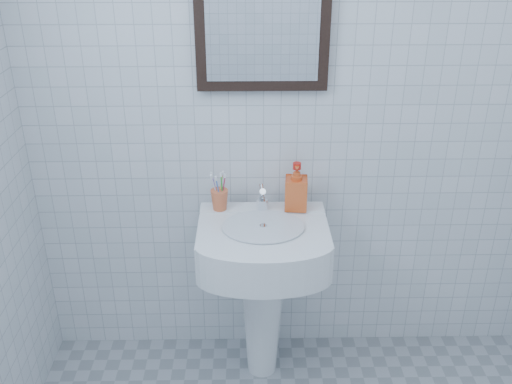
{
  "coord_description": "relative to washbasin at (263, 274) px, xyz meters",
  "views": [
    {
      "loc": [
        -0.2,
        -0.97,
        1.85
      ],
      "look_at": [
        -0.17,
        0.86,
        0.96
      ],
      "focal_mm": 40.0,
      "sensor_mm": 36.0,
      "label": 1
    }
  ],
  "objects": [
    {
      "name": "wall_back",
      "position": [
        0.14,
        0.22,
        0.73
      ],
      "size": [
        2.2,
        0.02,
        2.5
      ],
      "primitive_type": "cube",
      "color": "silver",
      "rests_on": "ground"
    },
    {
      "name": "washbasin",
      "position": [
        0.0,
        0.0,
        0.0
      ],
      "size": [
        0.51,
        0.37,
        0.78
      ],
      "color": "white",
      "rests_on": "ground"
    },
    {
      "name": "faucet",
      "position": [
        -0.0,
        0.09,
        0.3
      ],
      "size": [
        0.05,
        0.1,
        0.12
      ],
      "color": "silver",
      "rests_on": "washbasin"
    },
    {
      "name": "toothbrush_cup",
      "position": [
        -0.17,
        0.1,
        0.29
      ],
      "size": [
        0.08,
        0.08,
        0.08
      ],
      "primitive_type": null,
      "rotation": [
        0.0,
        0.0,
        -0.18
      ],
      "color": "#DD6339",
      "rests_on": "washbasin"
    },
    {
      "name": "soap_dispenser",
      "position": [
        0.14,
        0.11,
        0.35
      ],
      "size": [
        0.1,
        0.1,
        0.2
      ],
      "primitive_type": "imported",
      "rotation": [
        0.0,
        0.0,
        -0.08
      ],
      "color": "red",
      "rests_on": "washbasin"
    },
    {
      "name": "wall_mirror",
      "position": [
        0.0,
        0.2,
        1.03
      ],
      "size": [
        0.5,
        0.04,
        0.62
      ],
      "color": "black",
      "rests_on": "wall_back"
    }
  ]
}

